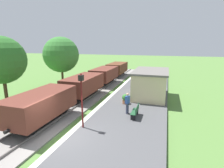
{
  "coord_description": "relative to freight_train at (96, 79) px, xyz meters",
  "views": [
    {
      "loc": [
        5.9,
        -8.28,
        5.73
      ],
      "look_at": [
        0.71,
        8.2,
        1.72
      ],
      "focal_mm": 27.95,
      "sensor_mm": 36.0,
      "label": 1
    }
  ],
  "objects": [
    {
      "name": "tree_trackside_far",
      "position": [
        -4.5,
        -0.3,
        2.96
      ],
      "size": [
        4.45,
        4.45,
        6.59
      ],
      "color": "#4C3823",
      "rests_on": "ground"
    },
    {
      "name": "potted_planter",
      "position": [
        4.84,
        -4.39,
        -0.67
      ],
      "size": [
        0.64,
        0.64,
        0.92
      ],
      "color": "#9E6642",
      "rests_on": "platform_slab"
    },
    {
      "name": "track_ballast",
      "position": [
        0.0,
        -11.28,
        -1.34
      ],
      "size": [
        3.8,
        60.0,
        0.12
      ],
      "primitive_type": "cube",
      "color": "gray",
      "rests_on": "ground"
    },
    {
      "name": "person_waiting",
      "position": [
        5.53,
        -6.69,
        -0.21
      ],
      "size": [
        0.35,
        0.44,
        1.71
      ],
      "rotation": [
        0.0,
        0.0,
        2.8
      ],
      "color": "#474C66",
      "rests_on": "platform_slab"
    },
    {
      "name": "lamp_post_near",
      "position": [
        3.21,
        -9.9,
        1.41
      ],
      "size": [
        0.28,
        0.28,
        3.7
      ],
      "color": "#591414",
      "rests_on": "platform_slab"
    },
    {
      "name": "platform_slab",
      "position": [
        5.6,
        -11.28,
        -1.27
      ],
      "size": [
        6.0,
        60.0,
        0.25
      ],
      "primitive_type": "cube",
      "color": "#4C4C4F",
      "rests_on": "ground"
    },
    {
      "name": "rail_near",
      "position": [
        0.72,
        -11.28,
        -1.21
      ],
      "size": [
        0.07,
        60.0,
        0.14
      ],
      "primitive_type": "cube",
      "color": "slate",
      "rests_on": "track_ballast"
    },
    {
      "name": "rail_far",
      "position": [
        -0.72,
        -11.28,
        -1.21
      ],
      "size": [
        0.07,
        60.0,
        0.14
      ],
      "primitive_type": "cube",
      "color": "slate",
      "rests_on": "track_ballast"
    },
    {
      "name": "platform_edge_stripe",
      "position": [
        2.8,
        -11.28,
        -1.14
      ],
      "size": [
        0.36,
        60.0,
        0.01
      ],
      "primitive_type": "cube",
      "color": "silver",
      "rests_on": "platform_slab"
    },
    {
      "name": "tree_trackside_mid",
      "position": [
        -4.45,
        -8.79,
        3.03
      ],
      "size": [
        3.85,
        3.85,
        6.37
      ],
      "color": "#4C3823",
      "rests_on": "ground"
    },
    {
      "name": "bench_near_hut",
      "position": [
        6.28,
        -7.17,
        -0.68
      ],
      "size": [
        0.42,
        1.5,
        0.91
      ],
      "color": "#1E4C2D",
      "rests_on": "platform_slab"
    },
    {
      "name": "station_hut",
      "position": [
        6.8,
        -1.22,
        0.26
      ],
      "size": [
        3.5,
        5.8,
        2.78
      ],
      "color": "beige",
      "rests_on": "platform_slab"
    },
    {
      "name": "freight_train",
      "position": [
        0.0,
        0.0,
        0.0
      ],
      "size": [
        2.5,
        26.0,
        2.12
      ],
      "color": "brown",
      "rests_on": "rail_near"
    },
    {
      "name": "ground_plane",
      "position": [
        2.4,
        -11.28,
        -1.4
      ],
      "size": [
        160.0,
        160.0,
        0.0
      ],
      "primitive_type": "plane",
      "color": "#517A38"
    }
  ]
}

